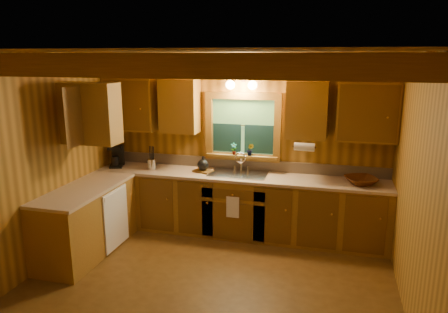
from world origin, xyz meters
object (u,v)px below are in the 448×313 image
coffee_maker (117,156)px  cutting_board (203,171)px  wicker_basket (361,181)px  sink (238,177)px

coffee_maker → cutting_board: 1.38m
cutting_board → wicker_basket: (2.21, -0.05, 0.04)m
coffee_maker → wicker_basket: bearing=-21.6°
sink → cutting_board: bearing=179.9°
coffee_maker → wicker_basket: (3.58, -0.01, -0.11)m
wicker_basket → cutting_board: bearing=178.7°
coffee_maker → cutting_board: coffee_maker is taller
coffee_maker → wicker_basket: coffee_maker is taller
sink → coffee_maker: (-1.90, -0.04, 0.21)m
cutting_board → wicker_basket: 2.21m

